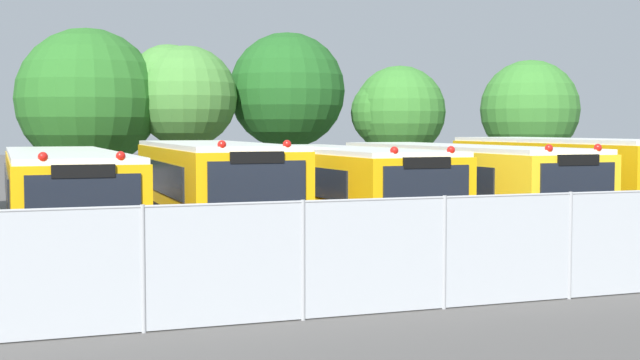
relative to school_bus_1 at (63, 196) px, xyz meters
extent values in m
plane|color=#514F4C|center=(5.31, -0.11, -1.35)|extent=(160.00, 160.00, 0.00)
cube|color=#EAA80C|center=(0.00, 0.03, -0.02)|extent=(2.55, 11.00, 1.95)
cube|color=white|center=(0.00, 0.03, 1.01)|extent=(2.50, 10.78, 0.12)
cube|color=black|center=(-0.03, -5.54, -0.82)|extent=(2.55, 0.17, 0.36)
cube|color=black|center=(-0.03, -5.49, 0.33)|extent=(2.05, 0.07, 0.93)
cube|color=black|center=(1.27, 0.32, 0.29)|extent=(0.08, 8.57, 0.70)
cube|color=black|center=(-1.27, 0.33, 0.29)|extent=(0.08, 8.57, 0.70)
cube|color=black|center=(0.00, 0.03, -0.41)|extent=(2.58, 11.11, 0.10)
sphere|color=red|center=(0.66, -5.32, 1.11)|extent=(0.18, 0.18, 0.18)
sphere|color=red|center=(-0.71, -5.31, 1.11)|extent=(0.18, 0.18, 0.18)
cube|color=black|center=(-0.03, -5.50, 0.85)|extent=(1.12, 0.09, 0.24)
cylinder|color=black|center=(1.09, -4.07, -0.85)|extent=(0.29, 1.00, 1.00)
cylinder|color=black|center=(-1.13, -4.06, -0.85)|extent=(0.29, 1.00, 1.00)
cylinder|color=black|center=(1.13, 3.72, -0.85)|extent=(0.29, 1.00, 1.00)
cylinder|color=black|center=(-1.09, 3.73, -0.85)|extent=(0.29, 1.00, 1.00)
cube|color=#EAA80C|center=(3.61, 0.02, 0.07)|extent=(2.75, 9.21, 2.12)
cube|color=white|center=(3.61, 0.02, 1.19)|extent=(2.70, 9.03, 0.12)
cube|color=black|center=(3.49, -4.62, -0.82)|extent=(2.56, 0.23, 0.36)
cube|color=black|center=(3.49, -4.57, 0.45)|extent=(2.06, 0.12, 1.02)
cube|color=black|center=(4.90, 0.29, 0.41)|extent=(0.23, 7.14, 0.76)
cube|color=black|center=(2.35, 0.35, 0.41)|extent=(0.23, 7.14, 0.76)
cube|color=black|center=(3.61, 0.02, -0.36)|extent=(2.78, 9.31, 0.10)
sphere|color=red|center=(4.18, -4.42, 1.29)|extent=(0.18, 0.18, 0.18)
sphere|color=red|center=(2.81, -4.39, 1.29)|extent=(0.18, 0.18, 0.18)
cube|color=black|center=(3.49, -4.58, 1.03)|extent=(1.13, 0.11, 0.24)
cylinder|color=black|center=(4.64, -3.18, -0.85)|extent=(0.31, 1.01, 1.00)
cylinder|color=black|center=(2.42, -3.12, -0.85)|extent=(0.31, 1.01, 1.00)
cylinder|color=black|center=(4.80, 2.76, -0.85)|extent=(0.31, 1.01, 1.00)
cylinder|color=black|center=(2.58, 2.82, -0.85)|extent=(0.31, 1.01, 1.00)
cube|color=#EAA80C|center=(7.07, -0.21, -0.01)|extent=(2.67, 9.49, 1.98)
cube|color=white|center=(7.07, -0.21, 1.04)|extent=(2.61, 9.30, 0.12)
cube|color=black|center=(7.15, -5.00, -0.82)|extent=(2.55, 0.20, 0.36)
cube|color=black|center=(7.15, -4.95, 0.35)|extent=(2.05, 0.10, 0.95)
cube|color=black|center=(8.33, 0.12, 0.31)|extent=(0.17, 7.37, 0.71)
cube|color=black|center=(5.80, 0.07, 0.31)|extent=(0.17, 7.37, 0.71)
cube|color=black|center=(7.07, -0.21, -0.40)|extent=(2.69, 9.59, 0.10)
sphere|color=red|center=(7.84, -4.77, 1.14)|extent=(0.18, 0.18, 0.18)
sphere|color=red|center=(6.46, -4.79, 1.14)|extent=(0.18, 0.18, 0.18)
cube|color=black|center=(7.15, -4.96, 0.88)|extent=(1.13, 0.10, 0.24)
cylinder|color=black|center=(8.24, -3.51, -0.85)|extent=(0.30, 1.00, 1.00)
cylinder|color=black|center=(6.02, -3.55, -0.85)|extent=(0.30, 1.00, 1.00)
cylinder|color=black|center=(8.13, 2.74, -0.85)|extent=(0.30, 1.00, 1.00)
cylinder|color=black|center=(5.91, 2.70, -0.85)|extent=(0.30, 1.00, 1.00)
cube|color=yellow|center=(10.61, 0.01, 0.01)|extent=(2.38, 11.04, 2.01)
cube|color=white|center=(10.61, 0.01, 1.08)|extent=(2.33, 10.82, 0.12)
cube|color=black|center=(10.59, -5.58, -0.82)|extent=(2.41, 0.16, 0.36)
cube|color=black|center=(10.60, -5.53, 0.38)|extent=(1.94, 0.06, 0.97)
cube|color=black|center=(11.81, 0.31, 0.33)|extent=(0.06, 8.61, 0.73)
cube|color=black|center=(9.41, 0.31, 0.33)|extent=(0.06, 8.61, 0.73)
cube|color=black|center=(10.61, 0.01, -0.39)|extent=(2.40, 11.15, 0.10)
sphere|color=red|center=(11.24, -5.36, 1.18)|extent=(0.18, 0.18, 0.18)
sphere|color=red|center=(9.95, -5.36, 1.18)|extent=(0.18, 0.18, 0.18)
cube|color=black|center=(10.60, -5.54, 0.92)|extent=(1.06, 0.08, 0.24)
cylinder|color=black|center=(11.64, -4.11, -0.85)|extent=(0.28, 1.00, 1.00)
cylinder|color=black|center=(9.56, -4.11, -0.85)|extent=(0.28, 1.00, 1.00)
cylinder|color=black|center=(11.65, 3.73, -0.85)|extent=(0.28, 1.00, 1.00)
cylinder|color=black|center=(9.57, 3.73, -0.85)|extent=(0.28, 1.00, 1.00)
cube|color=#EAA80C|center=(14.16, -0.11, 0.10)|extent=(2.50, 9.05, 2.19)
cube|color=white|center=(14.16, -0.11, 1.25)|extent=(2.45, 8.87, 0.12)
cube|color=black|center=(15.40, 0.20, 0.45)|extent=(0.08, 7.05, 0.79)
cube|color=black|center=(12.91, 0.18, 0.45)|extent=(0.08, 7.05, 0.79)
cube|color=black|center=(14.16, -0.11, -0.34)|extent=(2.52, 9.14, 0.10)
cylinder|color=black|center=(13.09, -3.23, -0.85)|extent=(0.29, 1.00, 1.00)
cylinder|color=black|center=(15.23, 2.62, -0.85)|extent=(0.29, 1.00, 1.00)
cylinder|color=black|center=(13.06, 2.60, -0.85)|extent=(0.29, 1.00, 1.00)
cylinder|color=#4C3823|center=(1.57, 9.90, -0.29)|extent=(0.46, 0.46, 2.11)
sphere|color=#286623|center=(1.57, 9.90, 2.62)|extent=(4.93, 4.93, 4.93)
sphere|color=#286623|center=(1.90, 9.80, 2.60)|extent=(2.88, 2.88, 2.88)
cylinder|color=#4C3823|center=(4.91, 9.34, 0.01)|extent=(0.30, 0.30, 2.71)
sphere|color=#478438|center=(4.91, 9.34, 2.72)|extent=(3.63, 3.63, 3.63)
sphere|color=#478438|center=(4.35, 9.66, 3.18)|extent=(2.82, 2.82, 2.82)
cylinder|color=#4C3823|center=(8.84, 9.77, 0.02)|extent=(0.46, 0.46, 2.73)
sphere|color=#1E561E|center=(8.84, 9.77, 3.01)|extent=(4.34, 4.34, 4.34)
sphere|color=#1E561E|center=(9.06, 9.96, 3.36)|extent=(3.09, 3.09, 3.09)
cylinder|color=#4C3823|center=(13.55, 9.92, -0.23)|extent=(0.35, 0.35, 2.24)
sphere|color=#387A2D|center=(13.55, 9.92, 2.25)|extent=(3.63, 3.63, 3.63)
sphere|color=#387A2D|center=(12.91, 9.99, 2.21)|extent=(2.64, 2.64, 2.64)
cylinder|color=#4C3823|center=(19.24, 9.43, -0.25)|extent=(0.30, 0.30, 2.20)
sphere|color=#387A2D|center=(19.24, 9.43, 2.37)|extent=(4.06, 4.06, 4.06)
sphere|color=#387A2D|center=(18.86, 9.82, 2.17)|extent=(2.66, 2.66, 2.66)
cylinder|color=#9EA0A3|center=(0.46, -9.11, -0.41)|extent=(0.07, 0.07, 1.87)
cylinder|color=#9EA0A3|center=(2.91, -9.11, -0.41)|extent=(0.07, 0.07, 1.87)
cylinder|color=#9EA0A3|center=(5.36, -9.11, -0.41)|extent=(0.07, 0.07, 1.87)
cylinder|color=#9EA0A3|center=(7.81, -9.11, -0.41)|extent=(0.07, 0.07, 1.87)
cube|color=#ADB2B7|center=(5.36, -9.11, -0.41)|extent=(24.52, 0.02, 1.83)
cylinder|color=#9EA0A3|center=(5.36, -9.11, 0.50)|extent=(24.52, 0.04, 0.04)
camera|label=1|loc=(-1.54, -21.95, 1.64)|focal=49.83mm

